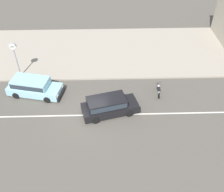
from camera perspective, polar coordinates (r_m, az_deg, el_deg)
The scene contains 7 objects.
ground_plane at distance 21.54m, azimuth -4.36°, elevation -4.16°, with size 160.00×160.00×0.00m, color #544F47.
lane_centre_stripe at distance 21.54m, azimuth -4.36°, elevation -4.15°, with size 50.40×0.14×0.01m, color silver.
kerb_strip at distance 29.11m, azimuth -3.83°, elevation 9.71°, with size 68.00×10.00×0.15m, color #9E9384.
minivan_black_2 at distance 21.08m, azimuth -0.77°, elevation -2.04°, with size 4.91×2.81×1.56m.
minivan_pale_blue_3 at distance 23.93m, azimuth -16.82°, elevation 2.07°, with size 5.03×2.80×1.56m.
motorcycle_0 at distance 23.58m, azimuth 10.09°, elevation 1.41°, with size 0.56×1.81×0.80m.
street_clock at distance 25.33m, azimuth -20.57°, elevation 9.04°, with size 0.68×0.22×3.57m.
Camera 1 is at (1.20, -15.05, 15.37)m, focal length 42.00 mm.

